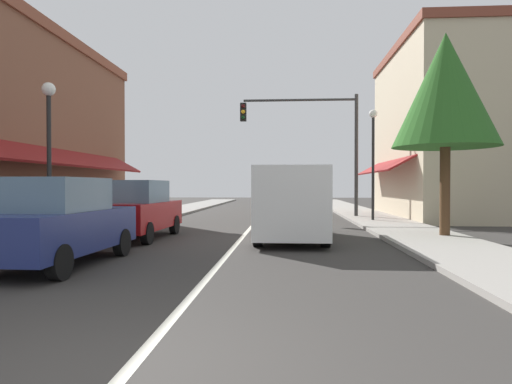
{
  "coord_description": "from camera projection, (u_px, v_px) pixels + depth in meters",
  "views": [
    {
      "loc": [
        1.38,
        -3.42,
        1.61
      ],
      "look_at": [
        0.19,
        14.09,
        1.36
      ],
      "focal_mm": 31.79,
      "sensor_mm": 36.0,
      "label": 1
    }
  ],
  "objects": [
    {
      "name": "ground_plane",
      "position": [
        258.0,
        220.0,
        21.48
      ],
      "size": [
        80.0,
        80.0,
        0.0
      ],
      "primitive_type": "plane",
      "color": "#33302D"
    },
    {
      "name": "sidewalk_left",
      "position": [
        144.0,
        218.0,
        21.85
      ],
      "size": [
        2.6,
        56.0,
        0.12
      ],
      "primitive_type": "cube",
      "color": "gray",
      "rests_on": "ground"
    },
    {
      "name": "sidewalk_right",
      "position": [
        375.0,
        219.0,
        21.11
      ],
      "size": [
        2.6,
        56.0,
        0.12
      ],
      "primitive_type": "cube",
      "color": "gray",
      "rests_on": "ground"
    },
    {
      "name": "lane_center_stripe",
      "position": [
        258.0,
        220.0,
        21.48
      ],
      "size": [
        0.14,
        52.0,
        0.01
      ],
      "primitive_type": "cube",
      "color": "silver",
      "rests_on": "ground"
    },
    {
      "name": "storefront_right_block",
      "position": [
        435.0,
        132.0,
        22.82
      ],
      "size": [
        5.42,
        10.2,
        8.64
      ],
      "color": "#BCAD8E",
      "rests_on": "ground"
    },
    {
      "name": "parked_car_nearest_left",
      "position": [
        57.0,
        222.0,
        9.05
      ],
      "size": [
        1.88,
        4.15,
        1.77
      ],
      "rotation": [
        0.0,
        0.0,
        -0.03
      ],
      "color": "navy",
      "rests_on": "ground"
    },
    {
      "name": "parked_car_second_left",
      "position": [
        136.0,
        210.0,
        13.74
      ],
      "size": [
        1.87,
        4.15,
        1.77
      ],
      "rotation": [
        0.0,
        0.0,
        -0.03
      ],
      "color": "maroon",
      "rests_on": "ground"
    },
    {
      "name": "van_in_lane",
      "position": [
        292.0,
        201.0,
        13.44
      ],
      "size": [
        2.06,
        5.21,
        2.12
      ],
      "rotation": [
        0.0,
        0.0,
        -0.01
      ],
      "color": "silver",
      "rests_on": "ground"
    },
    {
      "name": "traffic_signal_mast_arm",
      "position": [
        316.0,
        133.0,
        22.37
      ],
      "size": [
        5.82,
        0.5,
        6.11
      ],
      "color": "#333333",
      "rests_on": "ground"
    },
    {
      "name": "street_lamp_left_near",
      "position": [
        49.0,
        134.0,
        12.17
      ],
      "size": [
        0.36,
        0.36,
        4.39
      ],
      "color": "black",
      "rests_on": "ground"
    },
    {
      "name": "street_lamp_right_mid",
      "position": [
        373.0,
        147.0,
        19.67
      ],
      "size": [
        0.36,
        0.36,
        4.92
      ],
      "color": "black",
      "rests_on": "ground"
    },
    {
      "name": "tree_right_near",
      "position": [
        445.0,
        91.0,
        13.59
      ],
      "size": [
        3.13,
        3.13,
        6.21
      ],
      "color": "#4C331E",
      "rests_on": "ground"
    }
  ]
}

